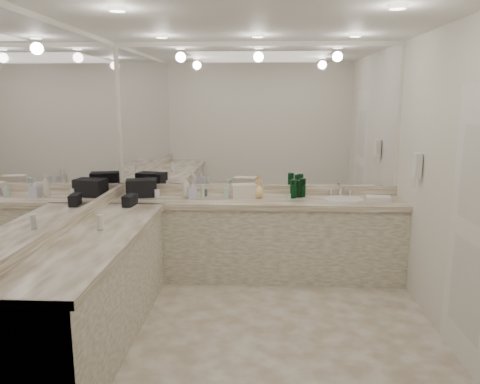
{
  "coord_description": "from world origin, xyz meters",
  "views": [
    {
      "loc": [
        0.05,
        -3.85,
        1.99
      ],
      "look_at": [
        -0.15,
        0.4,
        1.13
      ],
      "focal_mm": 35.0,
      "sensor_mm": 36.0,
      "label": 1
    }
  ],
  "objects_px": {
    "soap_bottle_a": "(186,187)",
    "sink": "(343,200)",
    "hand_towel": "(378,198)",
    "soap_bottle_b": "(193,190)",
    "soap_bottle_c": "(258,190)",
    "wall_phone": "(417,166)",
    "cream_cosmetic_case": "(244,191)",
    "black_toiletry_bag": "(142,188)"
  },
  "relations": [
    {
      "from": "soap_bottle_a",
      "to": "sink",
      "type": "bearing_deg",
      "value": -1.13
    },
    {
      "from": "sink",
      "to": "hand_towel",
      "type": "xyz_separation_m",
      "value": [
        0.37,
        -0.01,
        0.03
      ]
    },
    {
      "from": "soap_bottle_b",
      "to": "soap_bottle_c",
      "type": "xyz_separation_m",
      "value": [
        0.72,
        0.1,
        -0.01
      ]
    },
    {
      "from": "wall_phone",
      "to": "soap_bottle_a",
      "type": "relative_size",
      "value": 1.03
    },
    {
      "from": "cream_cosmetic_case",
      "to": "soap_bottle_b",
      "type": "xyz_separation_m",
      "value": [
        -0.56,
        -0.1,
        0.03
      ]
    },
    {
      "from": "wall_phone",
      "to": "hand_towel",
      "type": "relative_size",
      "value": 0.94
    },
    {
      "from": "soap_bottle_a",
      "to": "hand_towel",
      "type": "bearing_deg",
      "value": -1.3
    },
    {
      "from": "hand_towel",
      "to": "soap_bottle_a",
      "type": "relative_size",
      "value": 1.09
    },
    {
      "from": "wall_phone",
      "to": "black_toiletry_bag",
      "type": "distance_m",
      "value": 2.92
    },
    {
      "from": "black_toiletry_bag",
      "to": "cream_cosmetic_case",
      "type": "relative_size",
      "value": 1.28
    },
    {
      "from": "soap_bottle_b",
      "to": "soap_bottle_a",
      "type": "bearing_deg",
      "value": 136.78
    },
    {
      "from": "hand_towel",
      "to": "soap_bottle_b",
      "type": "relative_size",
      "value": 1.26
    },
    {
      "from": "soap_bottle_b",
      "to": "cream_cosmetic_case",
      "type": "bearing_deg",
      "value": 9.84
    },
    {
      "from": "sink",
      "to": "cream_cosmetic_case",
      "type": "bearing_deg",
      "value": 177.45
    },
    {
      "from": "sink",
      "to": "soap_bottle_c",
      "type": "distance_m",
      "value": 0.94
    },
    {
      "from": "wall_phone",
      "to": "soap_bottle_c",
      "type": "xyz_separation_m",
      "value": [
        -1.54,
        0.55,
        -0.36
      ]
    },
    {
      "from": "sink",
      "to": "cream_cosmetic_case",
      "type": "distance_m",
      "value": 1.1
    },
    {
      "from": "sink",
      "to": "soap_bottle_b",
      "type": "bearing_deg",
      "value": -178.35
    },
    {
      "from": "black_toiletry_bag",
      "to": "cream_cosmetic_case",
      "type": "bearing_deg",
      "value": 0.21
    },
    {
      "from": "sink",
      "to": "soap_bottle_b",
      "type": "relative_size",
      "value": 2.18
    },
    {
      "from": "wall_phone",
      "to": "soap_bottle_a",
      "type": "xyz_separation_m",
      "value": [
        -2.35,
        0.53,
        -0.33
      ]
    },
    {
      "from": "wall_phone",
      "to": "soap_bottle_b",
      "type": "xyz_separation_m",
      "value": [
        -2.26,
        0.45,
        -0.35
      ]
    },
    {
      "from": "soap_bottle_b",
      "to": "hand_towel",
      "type": "bearing_deg",
      "value": 0.96
    },
    {
      "from": "wall_phone",
      "to": "hand_towel",
      "type": "xyz_separation_m",
      "value": [
        -0.23,
        0.49,
        -0.43
      ]
    },
    {
      "from": "black_toiletry_bag",
      "to": "soap_bottle_b",
      "type": "height_order",
      "value": "soap_bottle_b"
    },
    {
      "from": "black_toiletry_bag",
      "to": "soap_bottle_a",
      "type": "height_order",
      "value": "soap_bottle_a"
    },
    {
      "from": "sink",
      "to": "black_toiletry_bag",
      "type": "relative_size",
      "value": 1.31
    },
    {
      "from": "sink",
      "to": "soap_bottle_c",
      "type": "xyz_separation_m",
      "value": [
        -0.94,
        0.05,
        0.09
      ]
    },
    {
      "from": "sink",
      "to": "soap_bottle_a",
      "type": "relative_size",
      "value": 1.89
    },
    {
      "from": "cream_cosmetic_case",
      "to": "soap_bottle_a",
      "type": "height_order",
      "value": "soap_bottle_a"
    },
    {
      "from": "black_toiletry_bag",
      "to": "soap_bottle_b",
      "type": "xyz_separation_m",
      "value": [
        0.59,
        -0.09,
        0.01
      ]
    },
    {
      "from": "cream_cosmetic_case",
      "to": "black_toiletry_bag",
      "type": "bearing_deg",
      "value": 168.01
    },
    {
      "from": "black_toiletry_bag",
      "to": "soap_bottle_a",
      "type": "xyz_separation_m",
      "value": [
        0.5,
        -0.01,
        0.02
      ]
    },
    {
      "from": "black_toiletry_bag",
      "to": "soap_bottle_a",
      "type": "distance_m",
      "value": 0.51
    },
    {
      "from": "sink",
      "to": "wall_phone",
      "type": "xyz_separation_m",
      "value": [
        0.61,
        -0.5,
        0.46
      ]
    },
    {
      "from": "wall_phone",
      "to": "black_toiletry_bag",
      "type": "relative_size",
      "value": 0.72
    },
    {
      "from": "sink",
      "to": "wall_phone",
      "type": "height_order",
      "value": "wall_phone"
    },
    {
      "from": "soap_bottle_b",
      "to": "soap_bottle_c",
      "type": "height_order",
      "value": "soap_bottle_b"
    },
    {
      "from": "soap_bottle_a",
      "to": "soap_bottle_b",
      "type": "relative_size",
      "value": 1.15
    },
    {
      "from": "sink",
      "to": "black_toiletry_bag",
      "type": "height_order",
      "value": "black_toiletry_bag"
    },
    {
      "from": "hand_towel",
      "to": "soap_bottle_a",
      "type": "height_order",
      "value": "soap_bottle_a"
    },
    {
      "from": "sink",
      "to": "soap_bottle_a",
      "type": "bearing_deg",
      "value": 178.87
    }
  ]
}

